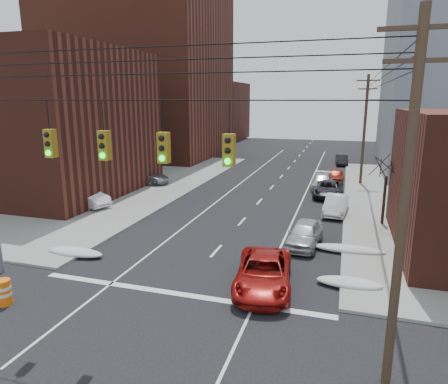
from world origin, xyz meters
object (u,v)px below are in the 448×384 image
Objects in this scene: lot_car_a at (86,196)px; lot_car_b at (147,177)px; red_pickup at (264,273)px; construction_barrel at (4,292)px; parked_car_e at (336,176)px; parked_car_f at (342,160)px; parked_car_a at (304,234)px; lot_car_c at (95,181)px; parked_car_b at (336,205)px; lot_car_d at (125,170)px; parked_car_c at (328,189)px; parked_car_d at (322,182)px.

lot_car_a reaches higher than lot_car_b.
red_pickup is 11.39m from construction_barrel.
parked_car_e is 11.81m from parked_car_f.
parked_car_f is 45.03m from construction_barrel.
lot_car_c reaches higher than parked_car_a.
red_pickup is 19.31m from lot_car_a.
lot_car_c reaches higher than lot_car_b.
lot_car_d reaches higher than parked_car_b.
parked_car_c is at bearing -43.46° from lot_car_a.
lot_car_d is at bearing 35.84° from lot_car_a.
parked_car_e is 23.14m from lot_car_d.
parked_car_c is (0.77, 13.18, -0.04)m from parked_car_a.
parked_car_b is at bearing -78.75° from parked_car_c.
lot_car_b is (-18.86, -19.17, 0.09)m from parked_car_f.
lot_car_b is (-17.26, -3.50, 0.08)m from parked_car_d.
parked_car_a is 0.95× the size of lot_car_b.
construction_barrel is at bearing -114.29° from parked_car_c.
red_pickup is 1.12× the size of parked_car_d.
parked_car_b is 19.60m from lot_car_b.
red_pickup is 1.05× the size of lot_car_c.
lot_car_c reaches higher than parked_car_d.
parked_car_c is 1.20× the size of parked_car_f.
parked_car_a is at bearing -101.41° from lot_car_d.
lot_car_b is at bearing -169.89° from parked_car_d.
parked_car_f is at bearing 77.89° from red_pickup.
parked_car_e is at bearing 89.38° from parked_car_c.
parked_car_c is 18.03m from lot_car_b.
lot_car_d reaches higher than lot_car_b.
parked_car_f is 26.90m from lot_car_b.
lot_car_d is at bearing 124.95° from red_pickup.
lot_car_d is (-3.57, 12.09, -0.07)m from lot_car_a.
parked_car_b is 22.75m from construction_barrel.
lot_car_c is (-20.87, 9.17, 0.16)m from parked_car_a.
parked_car_a reaches higher than parked_car_d.
parked_car_c is 22.01m from lot_car_c.
red_pickup reaches higher than parked_car_c.
parked_car_a is 0.99× the size of parked_car_b.
parked_car_f is at bearing 72.99° from construction_barrel.
parked_car_d is at bearing -35.01° from lot_car_a.
lot_car_b reaches higher than construction_barrel.
lot_car_b is at bearing 148.39° from parked_car_a.
parked_car_f is at bearing 94.73° from parked_car_b.
parked_car_d is 0.94× the size of lot_car_c.
lot_car_c is at bearing -149.94° from lot_car_d.
lot_car_c is at bearing -179.31° from parked_car_b.
parked_car_f is at bearing 92.37° from parked_car_a.
parked_car_b is 5.65m from parked_car_c.
parked_car_c is at bearing -78.02° from parked_car_d.
lot_car_a is (-17.91, 3.60, 0.18)m from parked_car_a.
parked_car_d is 1.04× the size of lot_car_a.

